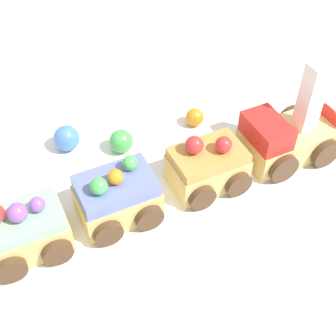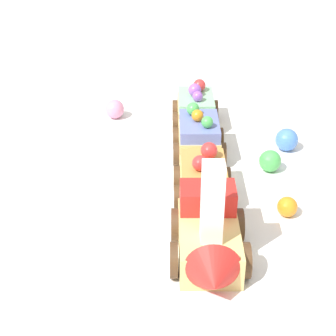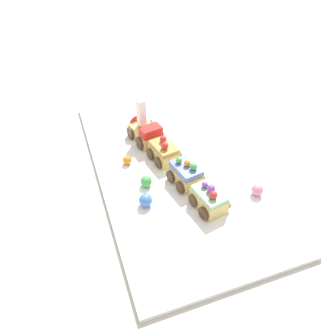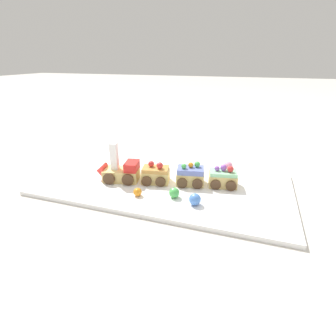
# 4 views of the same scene
# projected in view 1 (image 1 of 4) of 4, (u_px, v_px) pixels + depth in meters

# --- Properties ---
(ground_plane) EXTENTS (10.00, 10.00, 0.00)m
(ground_plane) POSITION_uv_depth(u_px,v_px,m) (187.00, 198.00, 0.52)
(ground_plane) COLOR beige
(display_board) EXTENTS (0.74, 0.37, 0.01)m
(display_board) POSITION_uv_depth(u_px,v_px,m) (187.00, 195.00, 0.52)
(display_board) COLOR white
(display_board) RESTS_ON ground_plane
(cake_train_locomotive) EXTENTS (0.14, 0.09, 0.12)m
(cake_train_locomotive) POSITION_uv_depth(u_px,v_px,m) (296.00, 133.00, 0.54)
(cake_train_locomotive) COLOR #E5C675
(cake_train_locomotive) RESTS_ON display_board
(cake_car_caramel) EXTENTS (0.09, 0.08, 0.07)m
(cake_car_caramel) POSITION_uv_depth(u_px,v_px,m) (207.00, 167.00, 0.50)
(cake_car_caramel) COLOR #E5C675
(cake_car_caramel) RESTS_ON display_board
(cake_car_blueberry) EXTENTS (0.09, 0.08, 0.07)m
(cake_car_blueberry) POSITION_uv_depth(u_px,v_px,m) (117.00, 198.00, 0.47)
(cake_car_blueberry) COLOR #E5C675
(cake_car_blueberry) RESTS_ON display_board
(cake_car_mint) EXTENTS (0.09, 0.08, 0.07)m
(cake_car_mint) POSITION_uv_depth(u_px,v_px,m) (24.00, 232.00, 0.44)
(cake_car_mint) COLOR #E5C675
(cake_car_mint) RESTS_ON display_board
(gumball_blue) EXTENTS (0.03, 0.03, 0.03)m
(gumball_blue) POSITION_uv_depth(u_px,v_px,m) (67.00, 138.00, 0.55)
(gumball_blue) COLOR #4C84E0
(gumball_blue) RESTS_ON display_board
(gumball_green) EXTENTS (0.03, 0.03, 0.03)m
(gumball_green) POSITION_uv_depth(u_px,v_px,m) (121.00, 141.00, 0.55)
(gumball_green) COLOR #4CBC56
(gumball_green) RESTS_ON display_board
(gumball_orange) EXTENTS (0.02, 0.02, 0.02)m
(gumball_orange) POSITION_uv_depth(u_px,v_px,m) (195.00, 117.00, 0.58)
(gumball_orange) COLOR orange
(gumball_orange) RESTS_ON display_board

